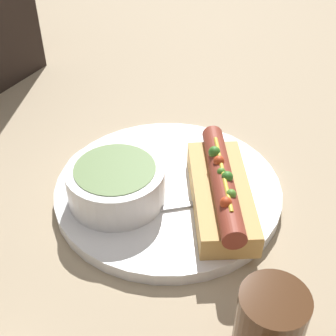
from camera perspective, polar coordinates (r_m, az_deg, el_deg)
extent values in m
plane|color=tan|center=(0.62, 0.00, -3.28)|extent=(4.00, 4.00, 0.00)
cylinder|color=white|center=(0.62, 0.00, -2.70)|extent=(0.30, 0.30, 0.02)
cube|color=tan|center=(0.58, 6.39, -3.30)|extent=(0.19, 0.15, 0.03)
cylinder|color=brown|center=(0.56, 6.55, -1.56)|extent=(0.18, 0.12, 0.03)
sphere|color=#C63F1E|center=(0.52, 7.07, -4.23)|extent=(0.01, 0.01, 0.01)
sphere|color=#C63F1E|center=(0.57, 6.22, 0.84)|extent=(0.01, 0.01, 0.01)
sphere|color=#518C2D|center=(0.53, 7.70, -3.19)|extent=(0.01, 0.01, 0.01)
sphere|color=#518C2D|center=(0.56, 6.68, -0.22)|extent=(0.01, 0.01, 0.01)
sphere|color=#387A28|center=(0.55, 7.24, -1.08)|extent=(0.01, 0.01, 0.01)
sphere|color=#387A28|center=(0.58, 5.67, 1.94)|extent=(0.02, 0.02, 0.02)
cylinder|color=gold|center=(0.55, 6.65, -0.54)|extent=(0.12, 0.07, 0.01)
cylinder|color=white|center=(0.58, -6.34, -1.91)|extent=(0.12, 0.12, 0.05)
cylinder|color=#66844C|center=(0.57, -6.47, -0.51)|extent=(0.10, 0.10, 0.01)
cube|color=#B7B7BC|center=(0.58, 0.54, -4.81)|extent=(0.09, 0.11, 0.00)
ellipsoid|color=#B7B7BC|center=(0.57, -8.09, -5.86)|extent=(0.05, 0.05, 0.01)
cylinder|color=#4C2D19|center=(0.45, 12.12, -18.74)|extent=(0.06, 0.06, 0.09)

